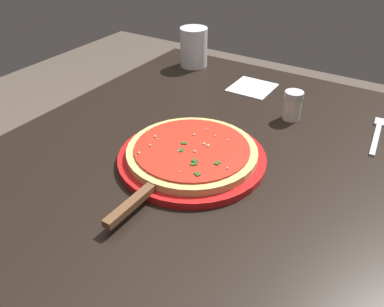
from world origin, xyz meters
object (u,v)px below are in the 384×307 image
(serving_plate, at_px, (192,158))
(napkin_folded_right, at_px, (252,87))
(pizza_server, at_px, (146,193))
(pizza, at_px, (192,151))
(cup_tall_drink, at_px, (194,47))
(fork, at_px, (377,133))
(parmesan_shaker, at_px, (293,105))

(serving_plate, height_order, napkin_folded_right, serving_plate)
(pizza_server, bearing_deg, pizza, 179.22)
(pizza_server, height_order, cup_tall_drink, cup_tall_drink)
(cup_tall_drink, xyz_separation_m, fork, (0.15, 0.60, -0.06))
(parmesan_shaker, bearing_deg, napkin_folded_right, -126.70)
(pizza_server, distance_m, parmesan_shaker, 0.46)
(parmesan_shaker, bearing_deg, pizza_server, -14.03)
(fork, bearing_deg, cup_tall_drink, -103.60)
(napkin_folded_right, height_order, parmesan_shaker, parmesan_shaker)
(pizza_server, relative_size, parmesan_shaker, 2.98)
(pizza_server, bearing_deg, napkin_folded_right, -175.02)
(serving_plate, distance_m, fork, 0.45)
(pizza, distance_m, fork, 0.45)
(serving_plate, xyz_separation_m, cup_tall_drink, (-0.47, -0.29, 0.05))
(cup_tall_drink, bearing_deg, pizza, 31.58)
(serving_plate, xyz_separation_m, napkin_folded_right, (-0.42, -0.05, -0.01))
(pizza_server, bearing_deg, parmesan_shaker, 165.97)
(serving_plate, relative_size, fork, 1.68)
(pizza, distance_m, cup_tall_drink, 0.56)
(pizza_server, bearing_deg, cup_tall_drink, -155.34)
(pizza, height_order, napkin_folded_right, pizza)
(serving_plate, height_order, cup_tall_drink, cup_tall_drink)
(pizza, xyz_separation_m, pizza_server, (0.16, -0.00, -0.00))
(pizza, bearing_deg, fork, 136.50)
(cup_tall_drink, distance_m, fork, 0.62)
(napkin_folded_right, bearing_deg, parmesan_shaker, 53.30)
(pizza, relative_size, pizza_server, 1.25)
(cup_tall_drink, bearing_deg, serving_plate, 31.58)
(serving_plate, relative_size, pizza, 1.14)
(serving_plate, relative_size, napkin_folded_right, 2.53)
(fork, bearing_deg, serving_plate, -43.50)
(serving_plate, xyz_separation_m, pizza, (0.00, 0.00, 0.02))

